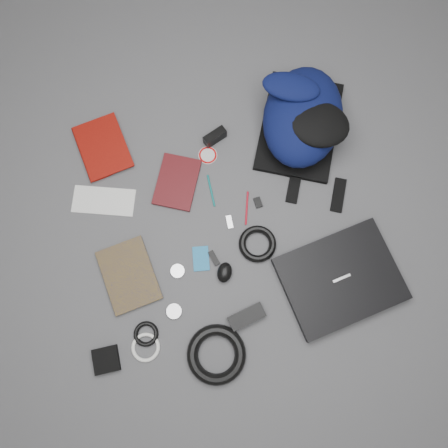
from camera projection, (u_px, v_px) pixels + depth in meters
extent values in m
plane|color=#4F4F51|center=(224.00, 225.00, 1.67)|extent=(4.00, 4.00, 0.00)
cube|color=black|center=(340.00, 279.00, 1.60)|extent=(0.46, 0.39, 0.04)
imported|color=maroon|center=(81.00, 156.00, 1.72)|extent=(0.22, 0.27, 0.03)
imported|color=#A07D0B|center=(105.00, 284.00, 1.61)|extent=(0.22, 0.28, 0.02)
cube|color=white|center=(104.00, 201.00, 1.69)|extent=(0.26, 0.17, 0.00)
cube|color=#420C0F|center=(177.00, 182.00, 1.70)|extent=(0.22, 0.25, 0.02)
cube|color=black|center=(215.00, 137.00, 1.72)|extent=(0.10, 0.07, 0.05)
cylinder|color=silver|center=(208.00, 155.00, 1.73)|extent=(0.08, 0.08, 0.00)
cylinder|color=#0C6F6D|center=(211.00, 191.00, 1.70)|extent=(0.01, 0.13, 0.01)
cylinder|color=red|center=(247.00, 208.00, 1.68)|extent=(0.04, 0.13, 0.01)
cube|color=#166EA8|center=(201.00, 259.00, 1.64)|extent=(0.07, 0.10, 0.00)
cube|color=black|center=(214.00, 258.00, 1.63)|extent=(0.04, 0.06, 0.01)
cube|color=silver|center=(230.00, 222.00, 1.67)|extent=(0.02, 0.05, 0.01)
cube|color=black|center=(258.00, 203.00, 1.68)|extent=(0.03, 0.04, 0.01)
ellipsoid|color=black|center=(225.00, 272.00, 1.61)|extent=(0.08, 0.09, 0.04)
cylinder|color=silver|center=(178.00, 271.00, 1.62)|extent=(0.07, 0.07, 0.01)
cylinder|color=#AAAAAC|center=(174.00, 311.00, 1.59)|extent=(0.07, 0.07, 0.01)
torus|color=black|center=(257.00, 244.00, 1.64)|extent=(0.17, 0.17, 0.03)
cube|color=black|center=(247.00, 317.00, 1.58)|extent=(0.14, 0.09, 0.03)
torus|color=black|center=(216.00, 354.00, 1.54)|extent=(0.26, 0.26, 0.04)
cube|color=black|center=(106.00, 360.00, 1.55)|extent=(0.09, 0.09, 0.02)
torus|color=black|center=(146.00, 334.00, 1.57)|extent=(0.12, 0.12, 0.02)
torus|color=white|center=(146.00, 347.00, 1.56)|extent=(0.12, 0.12, 0.01)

